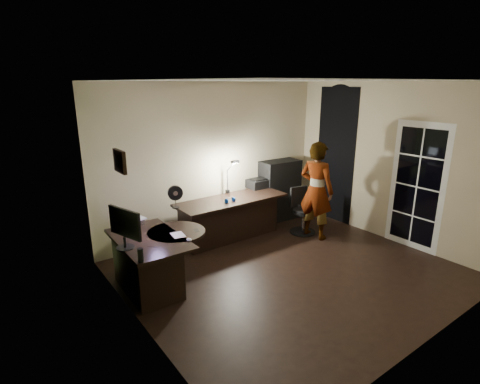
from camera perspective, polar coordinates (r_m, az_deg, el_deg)
floor at (r=5.69m, az=7.67°, el=-11.95°), size 4.50×4.00×0.01m
ceiling at (r=5.01m, az=8.89°, el=16.49°), size 4.50×4.00×0.01m
wall_back at (r=6.72m, az=-3.81°, el=4.93°), size 4.50×0.01×2.70m
wall_front at (r=4.08m, az=28.33°, el=-4.67°), size 4.50×0.01×2.70m
wall_left at (r=4.00m, az=-15.60°, el=-3.63°), size 0.01×4.00×2.70m
wall_right at (r=6.92m, az=21.76°, el=4.13°), size 0.01×4.00×2.70m
green_wall_overlay at (r=4.01m, az=-15.40°, el=-3.59°), size 0.00×4.00×2.70m
arched_doorway at (r=7.57m, az=14.33°, el=5.37°), size 0.01×0.90×2.60m
french_door at (r=6.71m, az=25.34°, el=0.71°), size 0.02×0.92×2.10m
framed_picture at (r=4.30m, az=-17.85°, el=4.46°), size 0.04×0.30×0.25m
desk_left at (r=5.18m, az=-13.42°, el=-10.58°), size 0.81×1.29×0.74m
desk_right at (r=6.59m, az=-1.27°, el=-4.13°), size 1.99×0.70×0.75m
cabinet at (r=7.54m, az=6.04°, el=0.28°), size 0.82×0.44×1.20m
laptop_stand at (r=5.51m, az=-15.76°, el=-4.48°), size 0.24×0.21×0.09m
laptop at (r=5.46m, az=-15.87°, el=-3.06°), size 0.35×0.34×0.21m
monitor at (r=4.76m, az=-17.23°, el=-6.17°), size 0.27×0.56×0.37m
mouse at (r=4.86m, az=-7.77°, el=-7.21°), size 0.09×0.11×0.04m
phone at (r=5.17m, az=-6.63°, el=-5.84°), size 0.10×0.14×0.01m
pen at (r=4.76m, az=-13.17°, el=-8.19°), size 0.09×0.10×0.01m
speaker at (r=4.39m, az=-14.92°, el=-9.33°), size 0.07×0.07×0.17m
notepad at (r=5.05m, az=-9.43°, el=-6.49°), size 0.19×0.24×0.01m
desk_fan at (r=6.04m, az=-9.85°, el=-0.71°), size 0.27×0.20×0.37m
headphones at (r=6.27m, az=-1.53°, el=-1.17°), size 0.19×0.10×0.09m
printer at (r=7.14m, az=2.81°, el=1.36°), size 0.41×0.32×0.18m
desk_lamp at (r=6.71m, az=-1.94°, el=2.63°), size 0.23×0.34×0.68m
office_chair at (r=6.93m, az=9.66°, el=-2.90°), size 0.56×0.56×0.84m
person at (r=6.66m, az=11.56°, el=0.21°), size 0.54×0.69×1.73m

